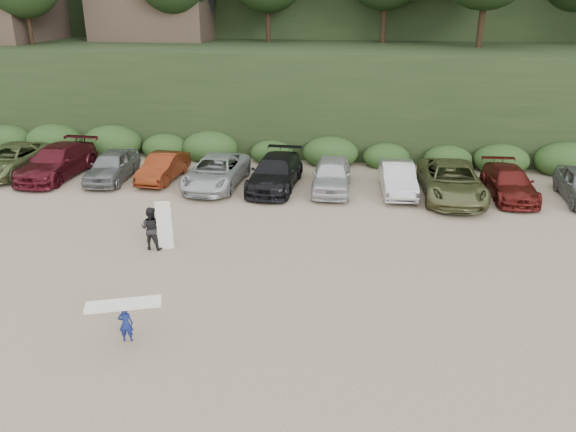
# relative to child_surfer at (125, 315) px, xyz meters

# --- Properties ---
(ground) EXTENTS (120.00, 120.00, 0.00)m
(ground) POSITION_rel_child_surfer_xyz_m (3.07, 3.86, -0.83)
(ground) COLOR tan
(ground) RESTS_ON ground
(parked_cars) EXTENTS (37.13, 6.26, 1.64)m
(parked_cars) POSITION_rel_child_surfer_xyz_m (-0.68, 13.85, -0.07)
(parked_cars) COLOR #B0AFB4
(parked_cars) RESTS_ON ground
(child_surfer) EXTENTS (2.12, 1.22, 1.23)m
(child_surfer) POSITION_rel_child_surfer_xyz_m (0.00, 0.00, 0.00)
(child_surfer) COLOR navy
(child_surfer) RESTS_ON ground
(adult_surfer) EXTENTS (1.30, 0.69, 2.00)m
(adult_surfer) POSITION_rel_child_surfer_xyz_m (-1.50, 5.98, 0.03)
(adult_surfer) COLOR black
(adult_surfer) RESTS_ON ground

